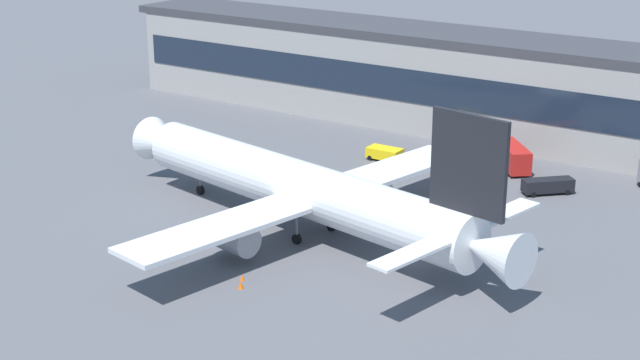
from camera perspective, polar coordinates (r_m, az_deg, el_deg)
ground_plane at (r=98.14m, az=5.06°, el=-5.05°), size 600.00×600.00×0.00m
terminal_building at (r=139.05m, az=15.48°, el=4.76°), size 159.51×14.36×15.09m
airliner at (r=103.60m, az=-0.92°, el=-0.58°), size 56.99×48.62×17.77m
pushback_tractor at (r=131.25m, az=3.97°, el=1.64°), size 4.87×2.75×1.75m
belt_loader at (r=120.85m, az=13.57°, el=-0.31°), size 5.89×5.99×1.95m
fuel_truck at (r=129.31m, az=11.56°, el=1.42°), size 7.69×8.13×3.35m
traffic_cone_0 at (r=92.44m, az=-4.82°, el=-6.35°), size 0.57×0.57×0.72m
traffic_cone_1 at (r=94.15m, az=-4.71°, el=-5.90°), size 0.48×0.48×0.60m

